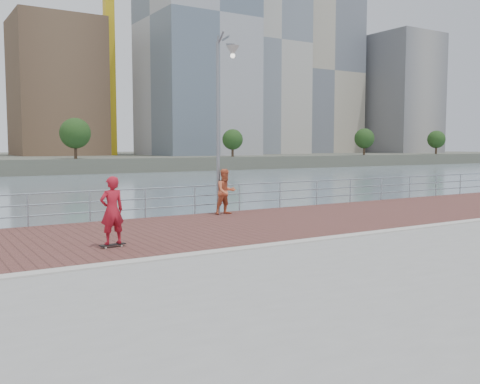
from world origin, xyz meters
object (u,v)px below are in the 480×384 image
skateboarder (112,210)px  guardrail (170,198)px  street_lamp (224,91)px  bystander (226,192)px

skateboarder → guardrail: bearing=-134.2°
street_lamp → skateboarder: bearing=-145.3°
skateboarder → bystander: 7.32m
street_lamp → bystander: street_lamp is taller
guardrail → skateboarder: skateboarder is taller
street_lamp → bystander: (0.22, 0.28, -3.82)m
street_lamp → skateboarder: (-5.74, -3.98, -3.72)m
guardrail → skateboarder: bearing=-128.4°
guardrail → street_lamp: 4.52m
guardrail → bystander: bearing=-19.2°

